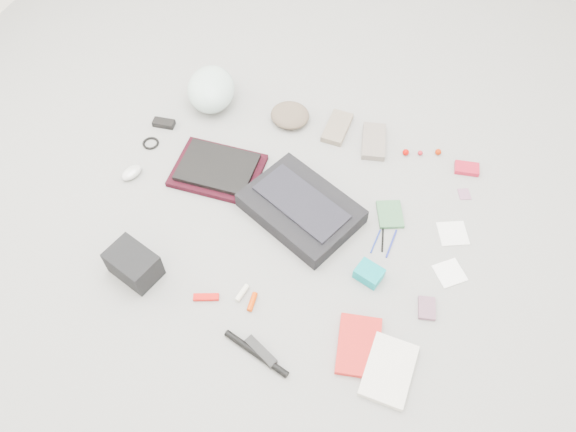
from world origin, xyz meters
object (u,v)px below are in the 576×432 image
(accordion_wallet, at_px, (369,274))
(book_red, at_px, (359,346))
(laptop, at_px, (217,167))
(camera_bag, at_px, (134,264))
(messenger_bag, at_px, (301,208))
(bike_helmet, at_px, (211,89))

(accordion_wallet, bearing_deg, book_red, -64.80)
(accordion_wallet, bearing_deg, laptop, 176.76)
(camera_bag, bearing_deg, laptop, 97.77)
(laptop, bearing_deg, camera_bag, -102.41)
(messenger_bag, relative_size, book_red, 1.99)
(messenger_bag, distance_m, camera_bag, 0.71)
(messenger_bag, distance_m, bike_helmet, 0.79)
(camera_bag, height_order, book_red, camera_bag)
(messenger_bag, xyz_separation_m, book_red, (0.39, -0.48, -0.03))
(bike_helmet, height_order, camera_bag, bike_helmet)
(laptop, xyz_separation_m, accordion_wallet, (0.77, -0.27, -0.01))
(bike_helmet, bearing_deg, messenger_bag, -57.19)
(messenger_bag, xyz_separation_m, bike_helmet, (-0.62, 0.48, 0.05))
(laptop, distance_m, accordion_wallet, 0.82)
(messenger_bag, relative_size, camera_bag, 2.41)
(camera_bag, relative_size, book_red, 0.83)
(book_red, relative_size, accordion_wallet, 2.26)
(bike_helmet, bearing_deg, accordion_wallet, -54.36)
(laptop, bearing_deg, book_red, -37.98)
(messenger_bag, bearing_deg, bike_helmet, 166.70)
(accordion_wallet, bearing_deg, bike_helmet, 161.97)
(messenger_bag, height_order, laptop, messenger_bag)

